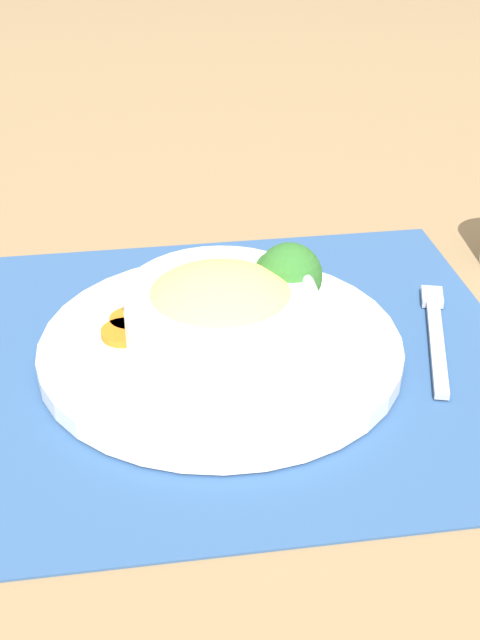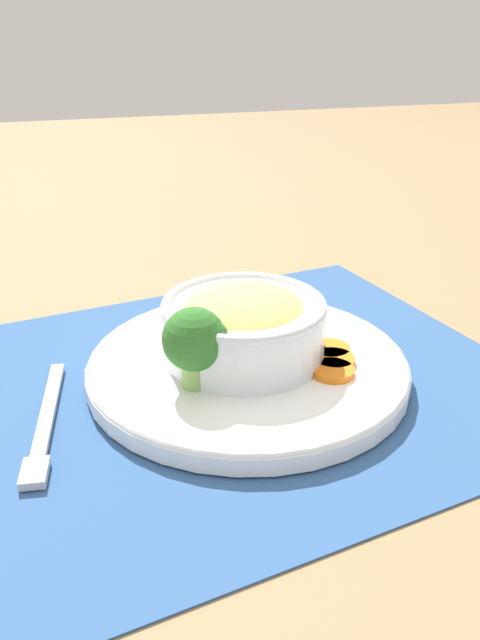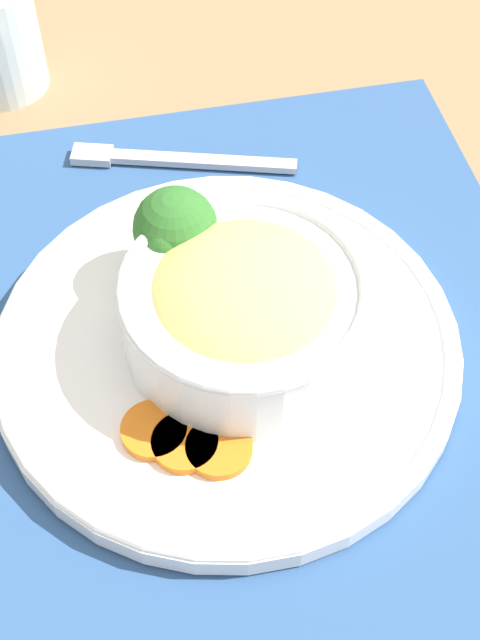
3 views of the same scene
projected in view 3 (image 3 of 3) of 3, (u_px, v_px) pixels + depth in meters
The scene contains 9 objects.
ground_plane at pixel (227, 358), 0.61m from camera, with size 4.00×4.00×0.00m, color #8C704C.
placemat at pixel (227, 356), 0.61m from camera, with size 0.57×0.52×0.00m.
plate at pixel (227, 344), 0.60m from camera, with size 0.31×0.31×0.02m.
bowl at pixel (245, 310), 0.56m from camera, with size 0.16×0.16×0.07m.
broccoli_floret at pixel (175, 231), 0.59m from camera, with size 0.06×0.06×0.08m.
carrot_slice_near at pixel (154, 430), 0.55m from camera, with size 0.04×0.04×0.01m.
carrot_slice_middle at pixel (185, 443), 0.54m from camera, with size 0.04×0.04×0.01m.
carrot_slice_far at pixel (219, 448), 0.54m from camera, with size 0.04×0.04×0.01m.
fork at pixel (161, 159), 0.72m from camera, with size 0.05×0.18×0.01m.
Camera 3 is at (-0.35, 0.02, 0.50)m, focal length 50.00 mm.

